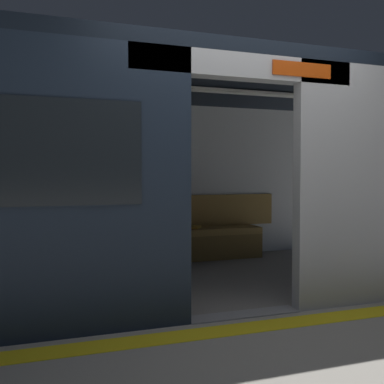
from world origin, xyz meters
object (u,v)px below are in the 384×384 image
Objects in this scene: handbag at (131,225)px; book at (194,227)px; bench_seat at (165,237)px; grab_pole_door at (176,187)px; person_seated at (169,214)px; train_car at (187,143)px.

handbag is 1.18× the size of book.
book is at bearing -173.30° from bench_seat.
bench_seat is 1.29× the size of grab_pole_door.
handbag is at bearing 34.84° from book.
grab_pole_door reaches higher than person_seated.
train_car is at bearing -115.54° from grab_pole_door.
book is at bearing -165.26° from person_seated.
bench_seat is at bearing 40.82° from book.
grab_pole_door is (0.37, 0.77, -0.46)m from train_car.
bench_seat is at bearing -51.58° from person_seated.
person_seated reaches higher than handbag.
train_car is at bearing 86.75° from bench_seat.
train_car is at bearing 84.35° from person_seated.
handbag is (0.39, -1.17, -1.01)m from train_car.
handbag is 0.90m from book.
book is 2.22m from grab_pole_door.
train_car reaches higher than person_seated.
handbag is (0.49, -0.09, -0.14)m from person_seated.
train_car reaches higher than grab_pole_door.
bench_seat is at bearing -93.25° from train_car.
grab_pole_door is (0.43, 1.90, 0.74)m from bench_seat.
bench_seat is 0.46m from book.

